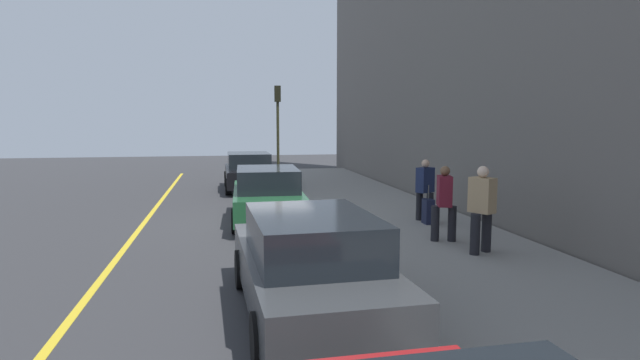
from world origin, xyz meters
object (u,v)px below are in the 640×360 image
object	(u,v)px
parked_car_green	(267,195)
rolling_suitcase	(428,211)
parked_car_charcoal	(310,264)
pedestrian_burgundy_coat	(444,201)
pedestrian_navy_coat	(425,188)
traffic_light_pole	(278,116)
pedestrian_tan_coat	(482,207)
parked_car_black	(249,171)

from	to	relation	value
parked_car_green	rolling_suitcase	size ratio (longest dim) A/B	4.51
parked_car_charcoal	rolling_suitcase	xyz separation A→B (m)	(5.24, -3.96, -0.29)
pedestrian_burgundy_coat	rolling_suitcase	size ratio (longest dim) A/B	1.66
parked_car_charcoal	pedestrian_navy_coat	world-z (taller)	pedestrian_navy_coat
traffic_light_pole	pedestrian_navy_coat	bearing A→B (deg)	-164.90
parked_car_charcoal	rolling_suitcase	distance (m)	6.58
parked_car_charcoal	traffic_light_pole	size ratio (longest dim) A/B	1.12
pedestrian_tan_coat	pedestrian_burgundy_coat	world-z (taller)	pedestrian_tan_coat
parked_car_black	rolling_suitcase	size ratio (longest dim) A/B	4.40
traffic_light_pole	rolling_suitcase	xyz separation A→B (m)	(-10.58, -2.71, -2.50)
pedestrian_tan_coat	pedestrian_navy_coat	world-z (taller)	pedestrian_tan_coat
parked_car_black	rolling_suitcase	distance (m)	9.44
pedestrian_navy_coat	pedestrian_tan_coat	bearing A→B (deg)	177.01
traffic_light_pole	pedestrian_burgundy_coat	bearing A→B (deg)	-169.56
parked_car_green	pedestrian_navy_coat	bearing A→B (deg)	-108.64
parked_car_green	rolling_suitcase	xyz separation A→B (m)	(-1.71, -3.96, -0.29)
parked_car_charcoal	rolling_suitcase	world-z (taller)	parked_car_charcoal
parked_car_black	pedestrian_tan_coat	xyz separation A→B (m)	(-11.44, -4.00, 0.32)
pedestrian_burgundy_coat	pedestrian_navy_coat	world-z (taller)	pedestrian_burgundy_coat
pedestrian_tan_coat	rolling_suitcase	xyz separation A→B (m)	(2.96, -0.13, -0.61)
parked_car_charcoal	traffic_light_pole	xyz separation A→B (m)	(15.82, -1.25, 2.22)
rolling_suitcase	pedestrian_burgundy_coat	bearing A→B (deg)	167.36
parked_car_black	rolling_suitcase	xyz separation A→B (m)	(-8.48, -4.13, -0.29)
parked_car_black	pedestrian_tan_coat	world-z (taller)	pedestrian_tan_coat
parked_car_black	pedestrian_navy_coat	world-z (taller)	pedestrian_navy_coat
parked_car_green	rolling_suitcase	distance (m)	4.32
parked_car_charcoal	traffic_light_pole	distance (m)	16.02
pedestrian_tan_coat	pedestrian_burgundy_coat	distance (m)	1.14
parked_car_black	parked_car_charcoal	bearing A→B (deg)	-179.30
parked_car_black	traffic_light_pole	xyz separation A→B (m)	(2.10, -1.42, 2.22)
parked_car_green	pedestrian_burgundy_coat	size ratio (longest dim) A/B	2.72
parked_car_green	traffic_light_pole	xyz separation A→B (m)	(8.87, -1.25, 2.22)
parked_car_black	pedestrian_tan_coat	distance (m)	12.13
pedestrian_navy_coat	traffic_light_pole	world-z (taller)	traffic_light_pole
parked_car_green	parked_car_black	world-z (taller)	same
traffic_light_pole	rolling_suitcase	bearing A→B (deg)	-165.63
pedestrian_navy_coat	rolling_suitcase	xyz separation A→B (m)	(-0.36, 0.05, -0.54)
pedestrian_burgundy_coat	pedestrian_navy_coat	bearing A→B (deg)	-11.86
parked_car_green	parked_car_black	size ratio (longest dim) A/B	1.03
pedestrian_navy_coat	rolling_suitcase	size ratio (longest dim) A/B	1.63
parked_car_green	pedestrian_navy_coat	size ratio (longest dim) A/B	2.77
pedestrian_tan_coat	pedestrian_navy_coat	xyz separation A→B (m)	(3.32, -0.17, -0.06)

